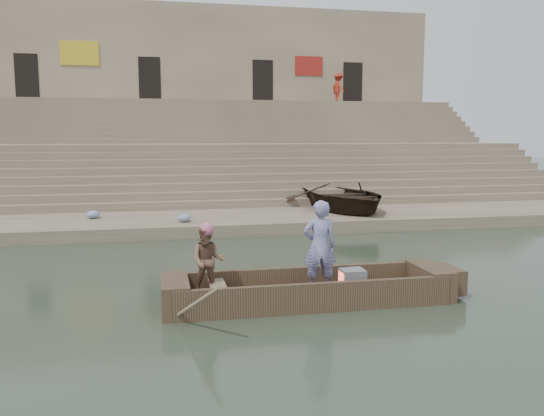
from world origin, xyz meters
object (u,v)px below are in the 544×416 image
object	(u,v)px
standing_man	(320,246)
beached_rowboat	(343,196)
rowing_man	(208,261)
pedestrian	(338,88)
television	(352,279)
main_rowboat	(308,297)

from	to	relation	value
standing_man	beached_rowboat	distance (m)	10.47
rowing_man	pedestrian	world-z (taller)	pedestrian
television	pedestrian	bearing A→B (deg)	72.31
television	pedestrian	xyz separation A→B (m)	(7.54, 23.66, 5.71)
rowing_man	beached_rowboat	size ratio (longest dim) A/B	0.26
television	beached_rowboat	distance (m)	10.21
main_rowboat	pedestrian	bearing A→B (deg)	70.40
beached_rowboat	pedestrian	xyz separation A→B (m)	(4.39, 13.96, 5.21)
standing_man	television	world-z (taller)	standing_man
standing_man	rowing_man	bearing A→B (deg)	0.13
standing_man	beached_rowboat	xyz separation A→B (m)	(3.83, 9.74, -0.19)
main_rowboat	standing_man	xyz separation A→B (m)	(0.20, -0.04, 1.00)
television	pedestrian	size ratio (longest dim) A/B	0.25
rowing_man	pedestrian	xyz separation A→B (m)	(10.35, 23.49, 5.25)
beached_rowboat	rowing_man	bearing A→B (deg)	-128.33
rowing_man	beached_rowboat	xyz separation A→B (m)	(5.95, 9.54, 0.04)
standing_man	television	bearing A→B (deg)	-171.16
main_rowboat	pedestrian	distance (m)	25.83
main_rowboat	television	bearing A→B (deg)	-0.00
main_rowboat	television	xyz separation A→B (m)	(0.88, -0.00, 0.31)
standing_man	rowing_man	world-z (taller)	standing_man
standing_man	pedestrian	world-z (taller)	pedestrian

